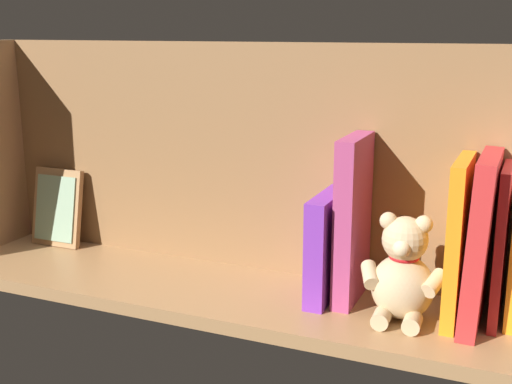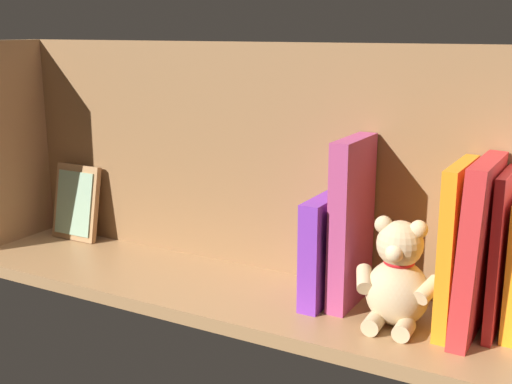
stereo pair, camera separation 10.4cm
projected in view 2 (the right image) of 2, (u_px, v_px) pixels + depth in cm
name	position (u px, v px, depth cm)	size (l,w,h in cm)	color
ground_plane	(256.00, 297.00, 108.43)	(116.46, 25.22, 2.20)	#A87A4C
shelf_back_panel	(286.00, 161.00, 112.23)	(116.46, 1.50, 39.34)	olive
shelf_side_divider	(6.00, 143.00, 130.06)	(2.40, 19.22, 39.34)	#A87A4C
book_3	(500.00, 254.00, 91.06)	(1.29, 11.52, 23.01)	red
book_4	(478.00, 249.00, 90.41)	(2.63, 15.57, 24.73)	red
book_5	(456.00, 247.00, 92.58)	(2.01, 14.10, 23.85)	orange
teddy_bear	(398.00, 279.00, 94.15)	(12.89, 10.35, 15.90)	#D1B284
book_6	(352.00, 222.00, 100.62)	(2.92, 12.28, 25.89)	#B23F72
book_7	(326.00, 249.00, 102.78)	(3.11, 13.95, 16.75)	purple
picture_frame_leaning	(76.00, 203.00, 133.59)	(10.68, 4.22, 15.09)	#A87A4C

